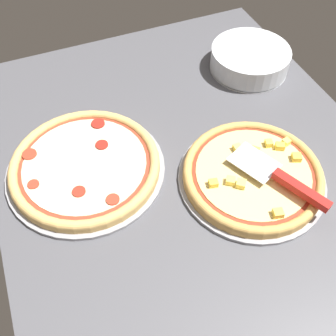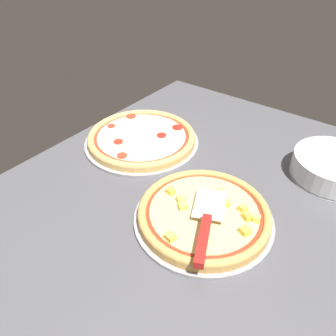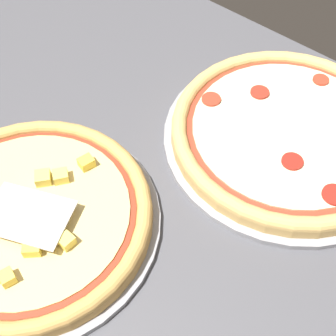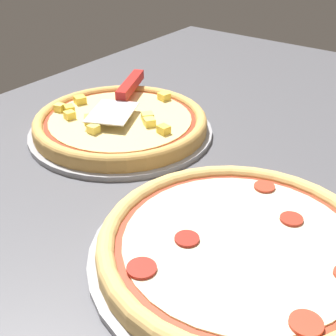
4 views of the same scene
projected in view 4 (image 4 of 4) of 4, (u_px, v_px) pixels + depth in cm
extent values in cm
cube|color=#4C4C51|center=(179.00, 151.00, 90.55)|extent=(150.51, 96.75, 3.60)
cylinder|color=#939399|center=(121.00, 131.00, 92.54)|extent=(36.06, 36.06, 1.00)
cylinder|color=tan|center=(121.00, 125.00, 91.77)|extent=(33.89, 33.89, 2.01)
torus|color=tan|center=(120.00, 120.00, 91.26)|extent=(33.89, 33.89, 2.15)
cylinder|color=maroon|center=(120.00, 120.00, 91.22)|extent=(29.46, 29.46, 0.15)
cylinder|color=#E5C67A|center=(120.00, 119.00, 91.16)|extent=(27.79, 27.79, 0.40)
cube|color=yellow|center=(90.00, 119.00, 88.78)|extent=(3.05, 3.05, 1.49)
cube|color=#F4D64C|center=(164.00, 96.00, 98.70)|extent=(2.46, 2.58, 1.49)
cube|color=#F4D64C|center=(70.00, 115.00, 90.49)|extent=(2.27, 2.17, 1.49)
cube|color=yellow|center=(80.00, 100.00, 97.02)|extent=(2.83, 2.85, 1.49)
cube|color=yellow|center=(69.00, 109.00, 92.92)|extent=(2.65, 2.84, 1.49)
cube|color=#F9E05B|center=(147.00, 117.00, 89.85)|extent=(3.04, 3.03, 1.49)
cube|color=#F9E05B|center=(149.00, 122.00, 87.76)|extent=(2.79, 2.83, 1.49)
cube|color=#F9E05B|center=(93.00, 129.00, 85.21)|extent=(1.80, 1.92, 1.49)
cube|color=yellow|center=(164.00, 129.00, 85.05)|extent=(2.23, 2.45, 1.49)
cube|color=#F9E05B|center=(59.00, 108.00, 93.61)|extent=(2.05, 2.07, 1.49)
cylinder|color=#939399|center=(239.00, 256.00, 61.02)|extent=(39.44, 39.44, 1.00)
cylinder|color=#DBAD60|center=(240.00, 248.00, 60.33)|extent=(37.07, 37.07, 1.69)
torus|color=#DBAD60|center=(240.00, 243.00, 59.89)|extent=(37.07, 37.07, 2.42)
cylinder|color=#A33823|center=(241.00, 243.00, 59.86)|extent=(32.22, 32.22, 0.15)
cylinder|color=beige|center=(241.00, 242.00, 59.79)|extent=(30.40, 30.40, 0.40)
cylinder|color=#AD2D1E|center=(291.00, 219.00, 63.31)|extent=(3.16, 3.16, 0.40)
cylinder|color=#B73823|center=(264.00, 187.00, 70.20)|extent=(3.17, 3.17, 0.40)
cylinder|color=maroon|center=(142.00, 268.00, 55.07)|extent=(3.64, 3.64, 0.40)
cylinder|color=maroon|center=(187.00, 239.00, 59.72)|extent=(3.24, 3.24, 0.40)
cylinder|color=#B73823|center=(306.00, 323.00, 48.05)|extent=(3.60, 3.60, 0.40)
cube|color=silver|center=(112.00, 112.00, 89.60)|extent=(13.21, 11.63, 0.24)
cube|color=red|center=(130.00, 85.00, 99.74)|extent=(13.89, 7.86, 2.00)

